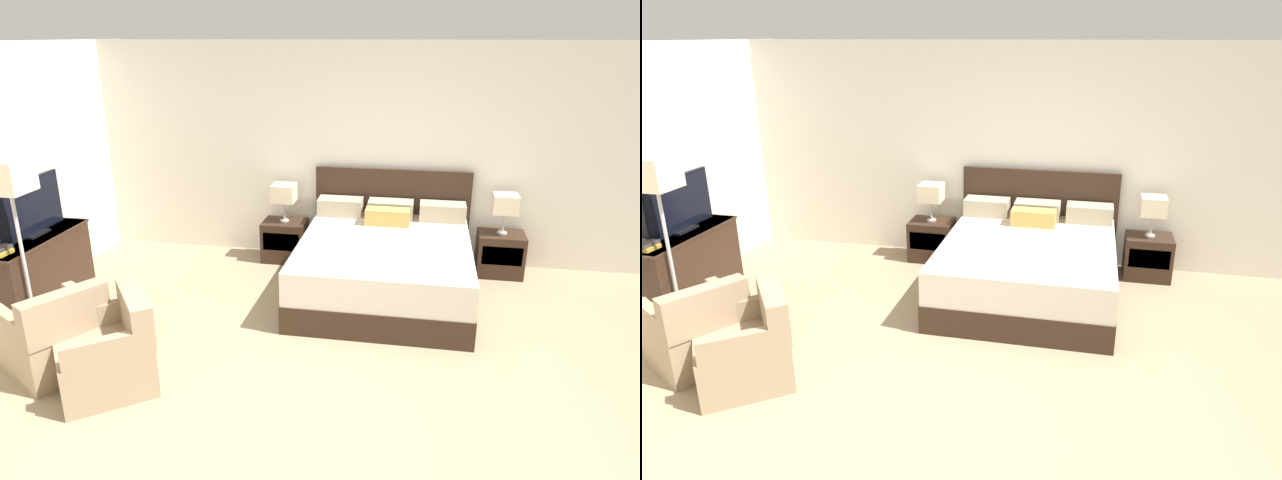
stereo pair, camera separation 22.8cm
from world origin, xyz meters
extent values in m
plane|color=#998466|center=(0.00, 0.00, 0.00)|extent=(10.38, 10.38, 0.00)
cube|color=silver|center=(0.00, 3.49, 1.29)|extent=(7.32, 0.06, 2.57)
cube|color=#332116|center=(0.58, 2.35, 0.14)|extent=(1.76, 2.04, 0.28)
cube|color=beige|center=(0.58, 2.35, 0.45)|extent=(1.74, 2.02, 0.33)
cube|color=#332116|center=(0.58, 3.39, 0.57)|extent=(1.83, 0.05, 1.14)
cube|color=tan|center=(-0.01, 3.20, 0.71)|extent=(0.52, 0.28, 0.20)
cube|color=tan|center=(0.58, 3.20, 0.71)|extent=(0.52, 0.28, 0.20)
cube|color=tan|center=(1.18, 3.20, 0.71)|extent=(0.52, 0.28, 0.20)
cube|color=tan|center=(0.57, 2.93, 0.70)|extent=(0.49, 0.22, 0.18)
cube|color=#332116|center=(-0.69, 3.19, 0.25)|extent=(0.52, 0.42, 0.49)
cube|color=black|center=(-0.69, 2.98, 0.30)|extent=(0.44, 0.01, 0.22)
cube|color=#332116|center=(1.86, 3.19, 0.25)|extent=(0.52, 0.42, 0.49)
cube|color=black|center=(1.86, 2.98, 0.30)|extent=(0.44, 0.01, 0.22)
cylinder|color=#B7B7BC|center=(-0.69, 3.19, 0.50)|extent=(0.11, 0.11, 0.02)
cylinder|color=#B7B7BC|center=(-0.69, 3.19, 0.63)|extent=(0.02, 0.02, 0.23)
cube|color=beige|center=(-0.69, 3.19, 0.85)|extent=(0.27, 0.27, 0.21)
cylinder|color=#B7B7BC|center=(1.86, 3.19, 0.50)|extent=(0.11, 0.11, 0.02)
cylinder|color=#B7B7BC|center=(1.86, 3.19, 0.63)|extent=(0.02, 0.02, 0.23)
cube|color=beige|center=(1.86, 3.19, 0.85)|extent=(0.27, 0.27, 0.21)
cube|color=#332116|center=(-2.79, 1.40, 0.39)|extent=(0.48, 1.22, 0.78)
cube|color=#382419|center=(-2.79, 1.40, 0.77)|extent=(0.49, 1.26, 0.02)
cube|color=black|center=(-2.79, 1.47, 0.79)|extent=(0.18, 0.29, 0.02)
cube|color=black|center=(-2.79, 1.47, 1.06)|extent=(0.04, 0.92, 0.55)
cube|color=black|center=(-2.77, 1.47, 1.06)|extent=(0.01, 0.90, 0.52)
cube|color=#9E8466|center=(-1.98, 0.48, 0.20)|extent=(0.93, 0.93, 0.40)
cube|color=#9E8466|center=(-1.75, 0.34, 0.58)|extent=(0.48, 0.67, 0.36)
cube|color=#9E8466|center=(-2.13, 0.23, 0.49)|extent=(0.58, 0.40, 0.18)
cube|color=#9E8466|center=(-1.83, 0.73, 0.49)|extent=(0.58, 0.40, 0.18)
cube|color=#9E8466|center=(-1.43, 0.28, 0.20)|extent=(0.95, 0.95, 0.40)
cube|color=#9E8466|center=(-1.22, 0.45, 0.58)|extent=(0.54, 0.64, 0.36)
cube|color=#9E8466|center=(-1.25, 0.05, 0.49)|extent=(0.55, 0.45, 0.18)
cube|color=#9E8466|center=(-1.61, 0.52, 0.49)|extent=(0.55, 0.45, 0.18)
cylinder|color=#B7B7BC|center=(-2.50, 0.92, 0.01)|extent=(0.28, 0.28, 0.02)
cylinder|color=#B7B7BC|center=(-2.50, 0.92, 0.70)|extent=(0.03, 0.03, 1.34)
cube|color=beige|center=(-2.50, 0.92, 1.51)|extent=(0.33, 0.33, 0.28)
camera|label=1|loc=(0.92, -3.21, 2.62)|focal=32.00mm
camera|label=2|loc=(1.14, -3.16, 2.62)|focal=32.00mm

